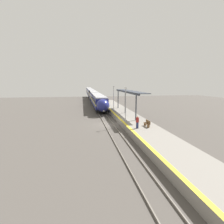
# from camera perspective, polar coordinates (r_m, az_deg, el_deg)

# --- Properties ---
(ground_plane) EXTENTS (120.00, 120.00, 0.00)m
(ground_plane) POSITION_cam_1_polar(r_m,az_deg,el_deg) (29.48, -1.04, -4.15)
(ground_plane) COLOR #4C4742
(rail_left) EXTENTS (0.08, 90.00, 0.15)m
(rail_left) POSITION_cam_1_polar(r_m,az_deg,el_deg) (29.36, -2.43, -4.06)
(rail_left) COLOR slate
(rail_left) RESTS_ON ground_plane
(rail_right) EXTENTS (0.08, 90.00, 0.15)m
(rail_right) POSITION_cam_1_polar(r_m,az_deg,el_deg) (29.57, 0.34, -3.95)
(rail_right) COLOR slate
(rail_right) RESTS_ON ground_plane
(train) EXTENTS (2.91, 83.01, 3.73)m
(train) POSITION_cam_1_polar(r_m,az_deg,el_deg) (76.55, -6.55, 5.92)
(train) COLOR black
(train) RESTS_ON ground_plane
(platform_right) EXTENTS (4.51, 64.00, 0.93)m
(platform_right) POSITION_cam_1_polar(r_m,az_deg,el_deg) (30.22, 6.45, -2.97)
(platform_right) COLOR gray
(platform_right) RESTS_ON ground_plane
(platform_bench) EXTENTS (0.44, 1.63, 0.89)m
(platform_bench) POSITION_cam_1_polar(r_m,az_deg,el_deg) (24.90, 11.44, -3.62)
(platform_bench) COLOR brown
(platform_bench) RESTS_ON platform_right
(person_waiting) EXTENTS (0.36, 0.22, 1.70)m
(person_waiting) POSITION_cam_1_polar(r_m,az_deg,el_deg) (23.63, 8.28, -3.23)
(person_waiting) COLOR navy
(person_waiting) RESTS_ON platform_right
(railway_signal) EXTENTS (0.28, 0.28, 4.56)m
(railway_signal) POSITION_cam_1_polar(r_m,az_deg,el_deg) (54.13, -7.30, 5.07)
(railway_signal) COLOR #59595E
(railway_signal) RESTS_ON ground_plane
(lamppost_near) EXTENTS (0.36, 0.20, 5.35)m
(lamppost_near) POSITION_cam_1_polar(r_m,az_deg,el_deg) (27.81, 4.47, 3.34)
(lamppost_near) COLOR #9E9EA3
(lamppost_near) RESTS_ON platform_right
(lamppost_mid) EXTENTS (0.36, 0.20, 5.35)m
(lamppost_mid) POSITION_cam_1_polar(r_m,az_deg,el_deg) (38.25, 0.51, 5.09)
(lamppost_mid) COLOR #9E9EA3
(lamppost_mid) RESTS_ON platform_right
(station_canopy) EXTENTS (2.02, 17.19, 4.45)m
(station_canopy) POSITION_cam_1_polar(r_m,az_deg,el_deg) (35.17, 5.31, 6.42)
(station_canopy) COLOR #333842
(station_canopy) RESTS_ON platform_right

